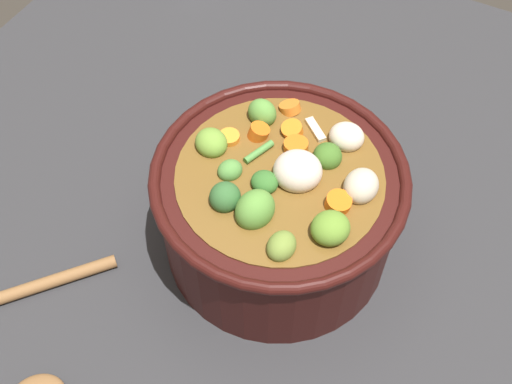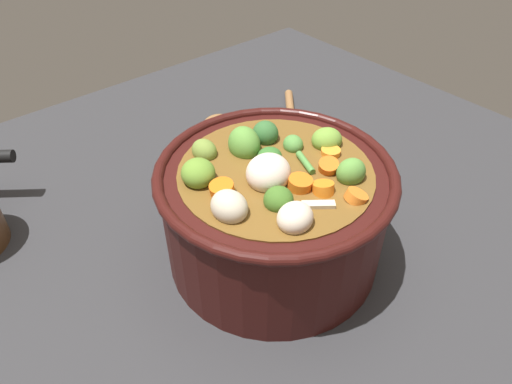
# 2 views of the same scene
# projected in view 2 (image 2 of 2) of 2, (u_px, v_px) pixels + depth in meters

# --- Properties ---
(ground_plane) EXTENTS (1.10, 1.10, 0.00)m
(ground_plane) POSITION_uv_depth(u_px,v_px,m) (273.00, 253.00, 0.60)
(ground_plane) COLOR #2D2D30
(cooking_pot) EXTENTS (0.27, 0.27, 0.16)m
(cooking_pot) POSITION_uv_depth(u_px,v_px,m) (274.00, 210.00, 0.55)
(cooking_pot) COLOR #38110F
(cooking_pot) RESTS_ON ground_plane
(wooden_spoon) EXTENTS (0.21, 0.22, 0.02)m
(wooden_spoon) POSITION_uv_depth(u_px,v_px,m) (254.00, 124.00, 0.83)
(wooden_spoon) COLOR olive
(wooden_spoon) RESTS_ON ground_plane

